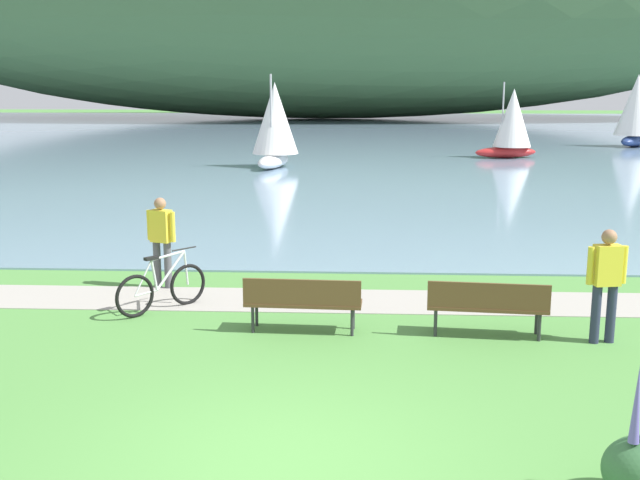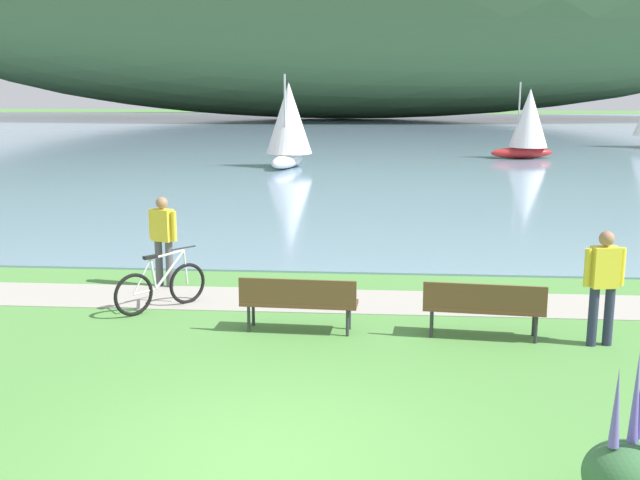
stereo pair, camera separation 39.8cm
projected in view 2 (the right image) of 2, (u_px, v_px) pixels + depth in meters
The scene contains 11 objects.
ground_plane at pixel (263, 461), 7.84m from camera, with size 200.00×200.00×0.00m, color #518E42.
bay_water at pixel (365, 136), 54.56m from camera, with size 180.00×80.00×0.04m, color #7A99B2.
shoreline_path at pixel (313, 300), 13.58m from camera, with size 60.00×1.50×0.01m, color #A39E93.
park_bench_near_camera at pixel (299, 300), 11.76m from camera, with size 1.82×0.56×0.88m.
park_bench_further_along at pixel (484, 305), 11.48m from camera, with size 1.84×0.65×0.88m.
bicycle_leaning_near_bench at pixel (161, 287), 12.98m from camera, with size 1.23×1.35×1.01m.
person_at_shoreline at pixel (163, 236), 14.33m from camera, with size 0.58×0.34×1.71m.
person_on_the_grass at pixel (604, 281), 11.09m from camera, with size 0.60×0.28×1.71m.
echium_bush_closest_to_camera at pixel (627, 470), 6.90m from camera, with size 0.77×0.77×1.55m.
sailboat_mid_bay at pixel (528, 123), 38.09m from camera, with size 3.32×2.27×3.76m.
sailboat_toward_hillside at pixel (289, 124), 34.14m from camera, with size 2.40×3.60×4.09m.
Camera 2 is at (1.15, -7.16, 3.80)m, focal length 43.11 mm.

